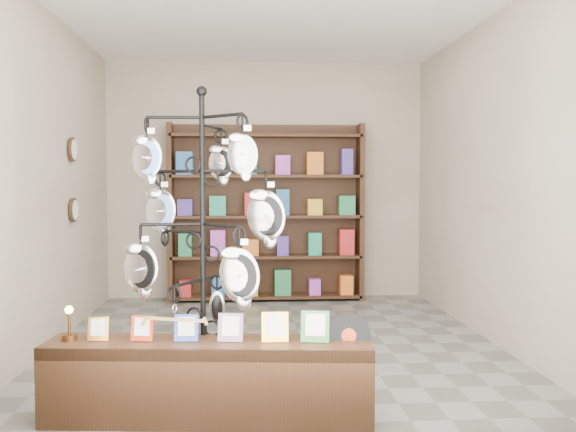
# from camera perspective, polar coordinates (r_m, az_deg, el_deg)

# --- Properties ---
(ground) EXTENTS (5.00, 5.00, 0.00)m
(ground) POSITION_cam_1_polar(r_m,az_deg,el_deg) (5.89, -1.15, -11.47)
(ground) COLOR slate
(ground) RESTS_ON ground
(room_envelope) EXTENTS (5.00, 5.00, 5.00)m
(room_envelope) POSITION_cam_1_polar(r_m,az_deg,el_deg) (5.72, -1.17, 6.78)
(room_envelope) COLOR #B6A792
(room_envelope) RESTS_ON ground
(display_tree) EXTENTS (1.14, 1.14, 2.08)m
(display_tree) POSITION_cam_1_polar(r_m,az_deg,el_deg) (4.13, -7.60, -0.77)
(display_tree) COLOR black
(display_tree) RESTS_ON ground
(front_shelf) EXTENTS (2.04, 0.60, 0.71)m
(front_shelf) POSITION_cam_1_polar(r_m,az_deg,el_deg) (4.13, -7.04, -14.27)
(front_shelf) COLOR black
(front_shelf) RESTS_ON ground
(back_shelving) EXTENTS (2.42, 0.36, 2.20)m
(back_shelving) POSITION_cam_1_polar(r_m,az_deg,el_deg) (8.01, -1.94, -0.18)
(back_shelving) COLOR black
(back_shelving) RESTS_ON ground
(wall_clocks) EXTENTS (0.03, 0.24, 0.84)m
(wall_clocks) POSITION_cam_1_polar(r_m,az_deg,el_deg) (6.72, -18.56, 3.07)
(wall_clocks) COLOR black
(wall_clocks) RESTS_ON ground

